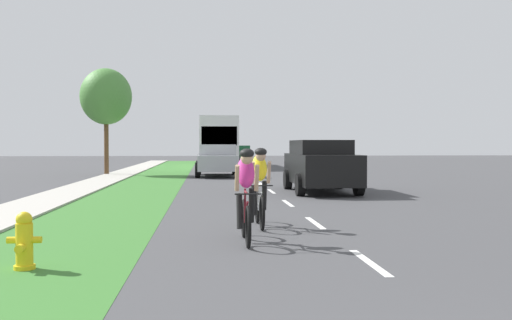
{
  "coord_description": "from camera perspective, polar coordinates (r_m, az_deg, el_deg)",
  "views": [
    {
      "loc": [
        -2.26,
        -1.73,
        1.65
      ],
      "look_at": [
        -0.67,
        16.51,
        1.14
      ],
      "focal_mm": 40.01,
      "sensor_mm": 36.0,
      "label": 1
    }
  ],
  "objects": [
    {
      "name": "lane_markings_center",
      "position": [
        25.89,
        0.05,
        -2.06
      ],
      "size": [
        0.12,
        53.8,
        0.01
      ],
      "color": "white",
      "rests_on": "ground_plane"
    },
    {
      "name": "street_tree_near",
      "position": [
        31.89,
        -14.76,
        6.12
      ],
      "size": [
        2.75,
        2.75,
        5.73
      ],
      "color": "brown",
      "rests_on": "ground_plane"
    },
    {
      "name": "sidewalk_concrete",
      "position": [
        22.28,
        -16.98,
        -2.72
      ],
      "size": [
        1.65,
        70.0,
        0.1
      ],
      "primitive_type": "cube",
      "color": "#B2ADA3",
      "rests_on": "ground_plane"
    },
    {
      "name": "suv_black",
      "position": [
        19.76,
        6.49,
        -0.46
      ],
      "size": [
        2.15,
        4.7,
        1.79
      ],
      "color": "black",
      "rests_on": "ground_plane"
    },
    {
      "name": "grass_verge",
      "position": [
        21.93,
        -11.23,
        -2.75
      ],
      "size": [
        2.83,
        70.0,
        0.01
      ],
      "primitive_type": "cube",
      "color": "#38722D",
      "rests_on": "ground_plane"
    },
    {
      "name": "bus_white",
      "position": [
        41.74,
        -3.87,
        2.03
      ],
      "size": [
        2.78,
        11.6,
        3.48
      ],
      "color": "silver",
      "rests_on": "ground_plane"
    },
    {
      "name": "fire_hydrant_yellow",
      "position": [
        8.15,
        -22.17,
        -7.55
      ],
      "size": [
        0.44,
        0.38,
        0.76
      ],
      "color": "yellow",
      "rests_on": "ground_plane"
    },
    {
      "name": "sedan_dark_green",
      "position": [
        59.98,
        -1.4,
        0.74
      ],
      "size": [
        1.98,
        4.3,
        1.52
      ],
      "color": "#194C2D",
      "rests_on": "ground_plane"
    },
    {
      "name": "pickup_silver",
      "position": [
        29.5,
        -3.9,
        -0.02
      ],
      "size": [
        2.22,
        5.1,
        1.64
      ],
      "color": "#A5A8AD",
      "rests_on": "ground_plane"
    },
    {
      "name": "cyclist_lead",
      "position": [
        9.5,
        -1.01,
        -3.47
      ],
      "size": [
        0.42,
        1.72,
        1.58
      ],
      "color": "black",
      "rests_on": "ground_plane"
    },
    {
      "name": "ground_plane",
      "position": [
        21.91,
        0.97,
        -2.73
      ],
      "size": [
        120.0,
        120.0,
        0.0
      ],
      "primitive_type": "plane",
      "color": "#424244"
    },
    {
      "name": "cyclist_trailing",
      "position": [
        11.33,
        0.37,
        -2.65
      ],
      "size": [
        0.42,
        1.72,
        1.58
      ],
      "color": "black",
      "rests_on": "ground_plane"
    }
  ]
}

